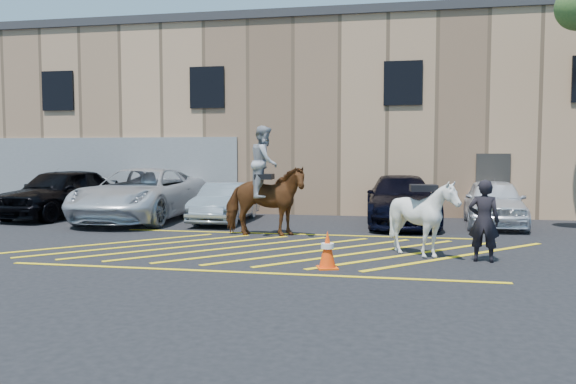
% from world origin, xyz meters
% --- Properties ---
extents(ground, '(90.00, 90.00, 0.00)m').
position_xyz_m(ground, '(0.00, 0.00, 0.00)').
color(ground, black).
rests_on(ground, ground).
extents(car_black_suv, '(2.64, 5.23, 1.71)m').
position_xyz_m(car_black_suv, '(-8.58, 4.78, 0.85)').
color(car_black_suv, black).
rests_on(car_black_suv, ground).
extents(car_white_pickup, '(2.91, 6.21, 1.72)m').
position_xyz_m(car_white_pickup, '(-5.43, 4.47, 0.86)').
color(car_white_pickup, silver).
rests_on(car_white_pickup, ground).
extents(car_silver_sedan, '(1.34, 3.84, 1.27)m').
position_xyz_m(car_silver_sedan, '(-2.56, 4.44, 0.63)').
color(car_silver_sedan, '#959CA2').
rests_on(car_silver_sedan, ground).
extents(car_blue_suv, '(2.36, 5.28, 1.50)m').
position_xyz_m(car_blue_suv, '(2.96, 5.00, 0.75)').
color(car_blue_suv, black).
rests_on(car_blue_suv, ground).
extents(car_white_suv, '(2.01, 4.33, 1.44)m').
position_xyz_m(car_white_suv, '(5.75, 5.16, 0.72)').
color(car_white_suv, white).
rests_on(car_white_suv, ground).
extents(handler, '(0.68, 0.51, 1.68)m').
position_xyz_m(handler, '(4.55, -0.89, 0.84)').
color(handler, black).
rests_on(handler, ground).
extents(warehouse, '(32.42, 10.20, 7.30)m').
position_xyz_m(warehouse, '(-0.01, 11.99, 3.65)').
color(warehouse, tan).
rests_on(warehouse, ground).
extents(hatching_zone, '(12.60, 5.12, 0.01)m').
position_xyz_m(hatching_zone, '(-0.00, -0.30, 0.01)').
color(hatching_zone, yellow).
rests_on(hatching_zone, ground).
extents(mounted_bay, '(2.27, 1.13, 2.93)m').
position_xyz_m(mounted_bay, '(-0.64, 1.74, 1.18)').
color(mounted_bay, brown).
rests_on(mounted_bay, ground).
extents(saddled_white, '(1.43, 1.59, 1.66)m').
position_xyz_m(saddled_white, '(3.36, -0.54, 0.84)').
color(saddled_white, silver).
rests_on(saddled_white, ground).
extents(traffic_cone, '(0.47, 0.47, 0.73)m').
position_xyz_m(traffic_cone, '(1.50, -2.14, 0.37)').
color(traffic_cone, '#F64C0A').
rests_on(traffic_cone, ground).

